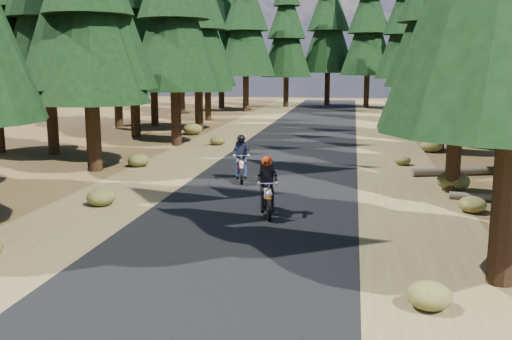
{
  "coord_description": "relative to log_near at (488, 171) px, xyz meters",
  "views": [
    {
      "loc": [
        2.77,
        -14.74,
        4.13
      ],
      "look_at": [
        0.0,
        1.5,
        1.1
      ],
      "focal_mm": 40.0,
      "sensor_mm": 36.0,
      "label": 1
    }
  ],
  "objects": [
    {
      "name": "rider_follow",
      "position": [
        -9.08,
        -2.82,
        0.4
      ],
      "size": [
        0.93,
        1.94,
        1.67
      ],
      "rotation": [
        0.0,
        0.0,
        3.35
      ],
      "color": "#A2210A",
      "rests_on": "road"
    },
    {
      "name": "road",
      "position": [
        -7.93,
        -2.91,
        -0.15
      ],
      "size": [
        6.0,
        100.0,
        0.01
      ],
      "primitive_type": "cube",
      "color": "black",
      "rests_on": "ground"
    },
    {
      "name": "log_near",
      "position": [
        0.0,
        0.0,
        0.0
      ],
      "size": [
        5.89,
        2.05,
        0.32
      ],
      "primitive_type": "cylinder",
      "rotation": [
        0.0,
        1.57,
        0.29
      ],
      "color": "#4C4233",
      "rests_on": "ground"
    },
    {
      "name": "ground",
      "position": [
        -7.93,
        -7.91,
        -0.16
      ],
      "size": [
        120.0,
        120.0,
        0.0
      ],
      "primitive_type": "plane",
      "color": "#4A321A",
      "rests_on": "ground"
    },
    {
      "name": "shoulder_r",
      "position": [
        -3.33,
        -2.91,
        -0.16
      ],
      "size": [
        3.2,
        100.0,
        0.01
      ],
      "primitive_type": "cube",
      "color": "brown",
      "rests_on": "ground"
    },
    {
      "name": "pine_forest",
      "position": [
        -7.95,
        13.13,
        7.73
      ],
      "size": [
        34.59,
        55.08,
        16.32
      ],
      "color": "black",
      "rests_on": "ground"
    },
    {
      "name": "rider_lead",
      "position": [
        -7.45,
        -7.36,
        0.39
      ],
      "size": [
        0.95,
        1.92,
        1.64
      ],
      "rotation": [
        0.0,
        0.0,
        3.37
      ],
      "color": "beige",
      "rests_on": "road"
    },
    {
      "name": "understory_shrubs",
      "position": [
        -7.28,
        -0.42,
        0.12
      ],
      "size": [
        14.41,
        29.2,
        0.69
      ],
      "color": "#474C1E",
      "rests_on": "ground"
    },
    {
      "name": "shoulder_l",
      "position": [
        -12.53,
        -2.91,
        -0.16
      ],
      "size": [
        3.2,
        100.0,
        0.01
      ],
      "primitive_type": "cube",
      "color": "brown",
      "rests_on": "ground"
    }
  ]
}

